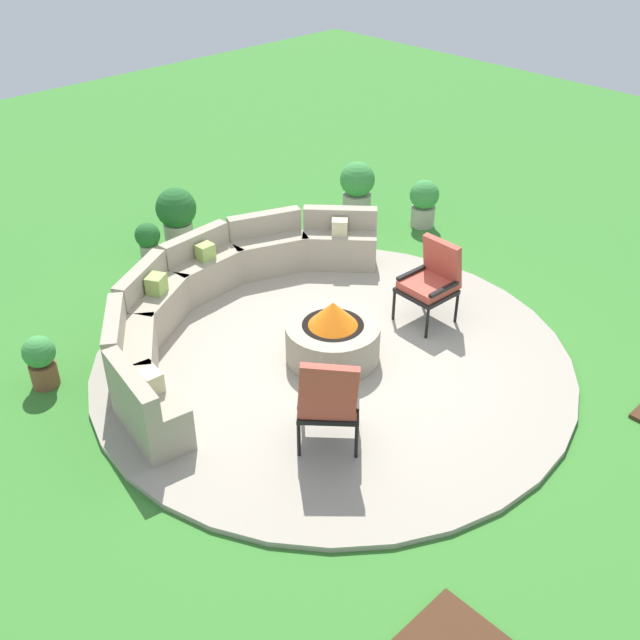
# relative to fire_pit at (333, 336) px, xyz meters

# --- Properties ---
(ground_plane) EXTENTS (24.00, 24.00, 0.00)m
(ground_plane) POSITION_rel_fire_pit_xyz_m (0.00, 0.00, -0.33)
(ground_plane) COLOR #387A2D
(patio_circle) EXTENTS (5.25, 5.25, 0.06)m
(patio_circle) POSITION_rel_fire_pit_xyz_m (0.00, 0.00, -0.30)
(patio_circle) COLOR #9E9384
(patio_circle) RESTS_ON ground_plane
(fire_pit) EXTENTS (1.03, 1.03, 0.70)m
(fire_pit) POSITION_rel_fire_pit_xyz_m (0.00, 0.00, 0.00)
(fire_pit) COLOR #9E937F
(fire_pit) RESTS_ON patio_circle
(curved_stone_bench) EXTENTS (4.44, 2.55, 0.76)m
(curved_stone_bench) POSITION_rel_fire_pit_xyz_m (-0.46, 1.50, 0.04)
(curved_stone_bench) COLOR #9E937F
(curved_stone_bench) RESTS_ON patio_circle
(lounge_chair_front_left) EXTENTS (0.77, 0.78, 1.04)m
(lounge_chair_front_left) POSITION_rel_fire_pit_xyz_m (-1.02, -0.97, 0.28)
(lounge_chair_front_left) COLOR black
(lounge_chair_front_left) RESTS_ON patio_circle
(lounge_chair_front_right) EXTENTS (0.61, 0.58, 0.99)m
(lounge_chair_front_right) POSITION_rel_fire_pit_xyz_m (1.38, -0.23, 0.26)
(lounge_chair_front_right) COLOR black
(lounge_chair_front_right) RESTS_ON patio_circle
(potted_plant_0) EXTENTS (0.57, 0.57, 0.82)m
(potted_plant_0) POSITION_rel_fire_pit_xyz_m (0.44, 3.55, 0.12)
(potted_plant_0) COLOR #A89E8E
(potted_plant_0) RESTS_ON ground_plane
(potted_plant_1) EXTENTS (0.53, 0.53, 0.83)m
(potted_plant_1) POSITION_rel_fire_pit_xyz_m (2.95, 2.46, 0.12)
(potted_plant_1) COLOR #A89E8E
(potted_plant_1) RESTS_ON ground_plane
(potted_plant_2) EXTENTS (0.34, 0.34, 0.51)m
(potted_plant_2) POSITION_rel_fire_pit_xyz_m (-0.12, 3.46, -0.05)
(potted_plant_2) COLOR #A89E8E
(potted_plant_2) RESTS_ON ground_plane
(potted_plant_3) EXTENTS (0.34, 0.34, 0.59)m
(potted_plant_3) POSITION_rel_fire_pit_xyz_m (-2.48, 1.81, -0.01)
(potted_plant_3) COLOR brown
(potted_plant_3) RESTS_ON ground_plane
(potted_plant_4) EXTENTS (0.43, 0.43, 0.71)m
(potted_plant_4) POSITION_rel_fire_pit_xyz_m (3.38, 1.51, 0.05)
(potted_plant_4) COLOR #A89E8E
(potted_plant_4) RESTS_ON ground_plane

